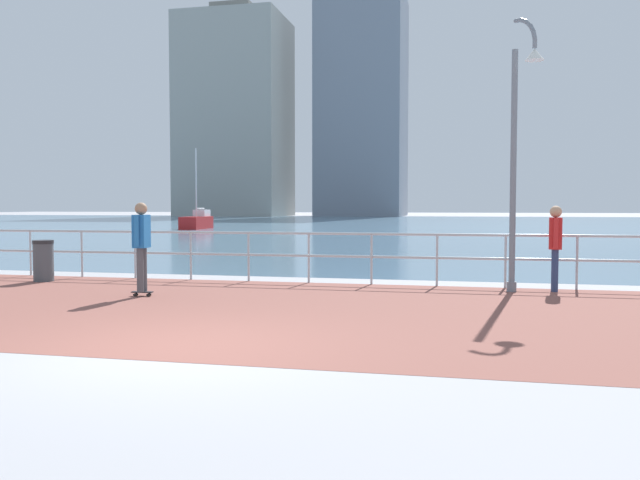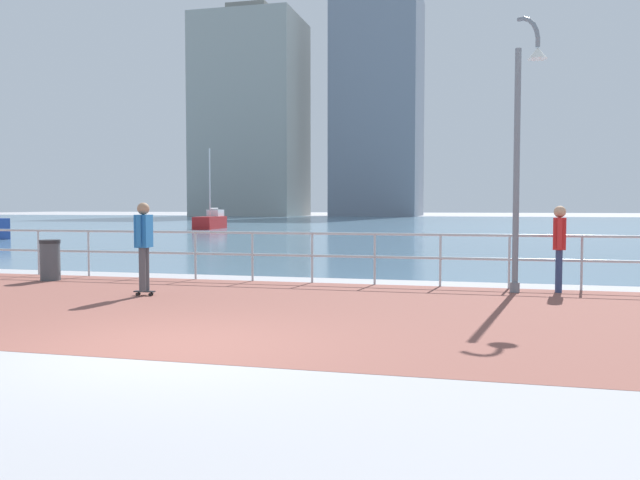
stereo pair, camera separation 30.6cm
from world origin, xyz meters
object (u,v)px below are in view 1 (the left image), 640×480
skateboarder (141,240)px  sailboat_ivory (197,221)px  trash_bin (43,261)px  lamppost (519,141)px  bystander (555,241)px

skateboarder → sailboat_ivory: sailboat_ivory is taller
trash_bin → lamppost: bearing=1.7°
bystander → trash_bin: 11.08m
lamppost → bystander: size_ratio=3.13×
lamppost → skateboarder: lamppost is taller
bystander → trash_bin: bearing=-176.5°
skateboarder → bystander: (7.69, 2.46, -0.06)m
skateboarder → sailboat_ivory: 36.21m
skateboarder → trash_bin: size_ratio=1.90×
trash_bin → bystander: bearing=3.5°
bystander → lamppost: bearing=-152.9°
lamppost → sailboat_ivory: 37.61m
lamppost → sailboat_ivory: size_ratio=0.91×
sailboat_ivory → lamppost: bearing=-57.4°
skateboarder → bystander: 8.07m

